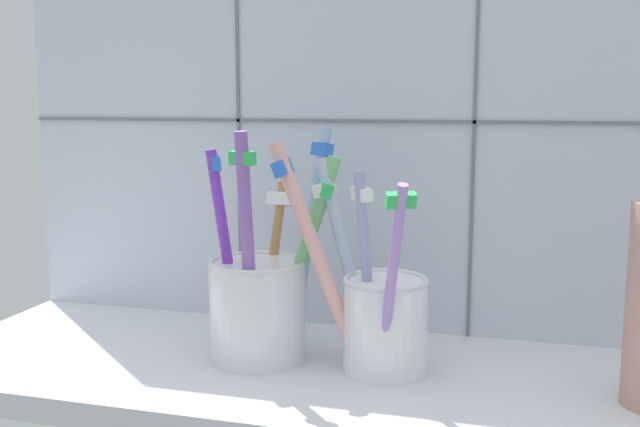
% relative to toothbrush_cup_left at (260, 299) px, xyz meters
% --- Properties ---
extents(counter_slab, '(0.64, 0.22, 0.02)m').
position_rel_toothbrush_cup_left_xyz_m(counter_slab, '(0.05, -0.01, -0.06)').
color(counter_slab, silver).
rests_on(counter_slab, ground).
extents(tile_wall_back, '(0.64, 0.02, 0.45)m').
position_rel_toothbrush_cup_left_xyz_m(tile_wall_back, '(0.05, 0.11, 0.16)').
color(tile_wall_back, silver).
rests_on(tile_wall_back, ground).
extents(toothbrush_cup_left, '(0.11, 0.10, 0.18)m').
position_rel_toothbrush_cup_left_xyz_m(toothbrush_cup_left, '(0.00, 0.00, 0.00)').
color(toothbrush_cup_left, white).
rests_on(toothbrush_cup_left, counter_slab).
extents(toothbrush_cup_right, '(0.13, 0.10, 0.18)m').
position_rel_toothbrush_cup_left_xyz_m(toothbrush_cup_right, '(0.10, -0.00, -0.00)').
color(toothbrush_cup_right, white).
rests_on(toothbrush_cup_right, counter_slab).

